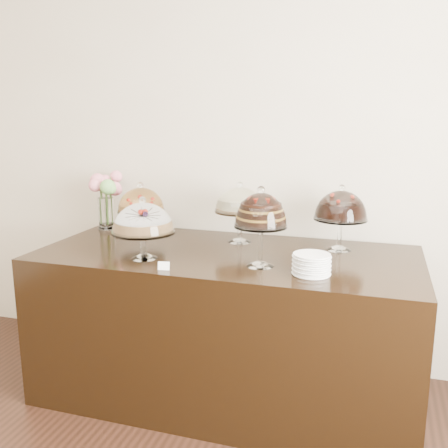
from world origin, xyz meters
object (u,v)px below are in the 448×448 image
(display_counter, at_px, (226,324))
(cake_stand_sugar_sponge, at_px, (143,221))
(cake_stand_fruit_tart, at_px, (141,202))
(cake_stand_choco_layer, at_px, (261,213))
(cake_stand_dark_choco, at_px, (341,208))
(plate_stack, at_px, (311,264))
(cake_stand_cheesecake, at_px, (240,202))
(flower_vase, at_px, (106,194))

(display_counter, distance_m, cake_stand_sugar_sponge, 0.82)
(display_counter, relative_size, cake_stand_sugar_sponge, 6.29)
(display_counter, bearing_deg, cake_stand_fruit_tart, 160.58)
(cake_stand_sugar_sponge, bearing_deg, cake_stand_choco_layer, 4.74)
(cake_stand_sugar_sponge, height_order, cake_stand_dark_choco, cake_stand_dark_choco)
(plate_stack, bearing_deg, display_counter, 153.29)
(cake_stand_sugar_sponge, relative_size, cake_stand_dark_choco, 0.89)
(cake_stand_dark_choco, height_order, plate_stack, cake_stand_dark_choco)
(cake_stand_cheesecake, xyz_separation_m, flower_vase, (-0.99, 0.08, -0.01))
(cake_stand_cheesecake, xyz_separation_m, cake_stand_fruit_tart, (-0.67, -0.03, -0.03))
(display_counter, relative_size, flower_vase, 5.47)
(flower_vase, distance_m, plate_stack, 1.64)
(cake_stand_sugar_sponge, distance_m, plate_stack, 0.95)
(cake_stand_cheesecake, bearing_deg, cake_stand_choco_layer, -62.26)
(cake_stand_sugar_sponge, height_order, cake_stand_fruit_tart, cake_stand_fruit_tart)
(cake_stand_cheesecake, bearing_deg, display_counter, -91.40)
(cake_stand_sugar_sponge, relative_size, plate_stack, 1.84)
(plate_stack, bearing_deg, cake_stand_choco_layer, 167.00)
(cake_stand_dark_choco, distance_m, flower_vase, 1.61)
(flower_vase, bearing_deg, cake_stand_choco_layer, -23.58)
(cake_stand_fruit_tart, bearing_deg, display_counter, -19.42)
(cake_stand_cheesecake, bearing_deg, cake_stand_dark_choco, -0.67)
(cake_stand_sugar_sponge, height_order, cake_stand_cheesecake, cake_stand_cheesecake)
(cake_stand_fruit_tart, bearing_deg, cake_stand_sugar_sponge, -62.12)
(cake_stand_choco_layer, height_order, cake_stand_cheesecake, cake_stand_choco_layer)
(cake_stand_cheesecake, bearing_deg, cake_stand_sugar_sponge, -128.56)
(display_counter, height_order, cake_stand_fruit_tart, cake_stand_fruit_tart)
(cake_stand_sugar_sponge, height_order, cake_stand_choco_layer, cake_stand_choco_layer)
(cake_stand_choco_layer, xyz_separation_m, cake_stand_fruit_tart, (-0.91, 0.44, -0.06))
(cake_stand_dark_choco, relative_size, flower_vase, 0.97)
(cake_stand_sugar_sponge, relative_size, cake_stand_choco_layer, 0.82)
(cake_stand_sugar_sponge, height_order, flower_vase, flower_vase)
(cake_stand_choco_layer, xyz_separation_m, cake_stand_dark_choco, (0.37, 0.45, -0.03))
(cake_stand_dark_choco, bearing_deg, cake_stand_fruit_tart, -179.18)
(cake_stand_choco_layer, height_order, flower_vase, cake_stand_choco_layer)
(cake_stand_cheesecake, distance_m, cake_stand_fruit_tart, 0.67)
(cake_stand_sugar_sponge, bearing_deg, cake_stand_dark_choco, 26.32)
(display_counter, distance_m, cake_stand_dark_choco, 0.97)
(display_counter, distance_m, flower_vase, 1.25)
(cake_stand_sugar_sponge, bearing_deg, plate_stack, -0.64)
(cake_stand_dark_choco, bearing_deg, plate_stack, -100.24)
(cake_stand_dark_choco, bearing_deg, flower_vase, 177.04)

